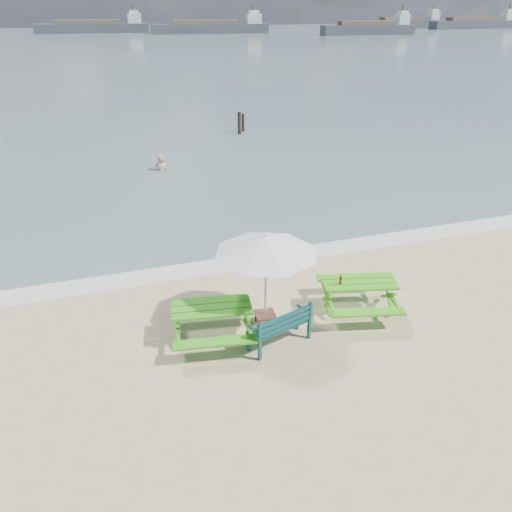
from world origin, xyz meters
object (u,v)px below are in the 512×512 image
object	(u,v)px
swimmer	(162,175)
park_bench	(279,333)
picnic_table_left	(212,323)
side_table	(265,319)
beer_bottle	(340,280)
patio_umbrella	(266,244)
picnic_table_right	(358,297)

from	to	relation	value
swimmer	park_bench	bearing A→B (deg)	-87.88
picnic_table_left	side_table	distance (m)	1.30
beer_bottle	picnic_table_left	bearing A→B (deg)	-179.53
picnic_table_left	patio_umbrella	xyz separation A→B (m)	(1.27, 0.12, 1.68)
park_bench	picnic_table_left	bearing A→B (deg)	153.30
picnic_table_right	patio_umbrella	xyz separation A→B (m)	(-2.31, 0.14, 1.68)
side_table	swimmer	distance (m)	12.77
picnic_table_right	beer_bottle	distance (m)	0.71
park_bench	swimmer	bearing A→B (deg)	92.12
picnic_table_left	park_bench	distance (m)	1.48
side_table	beer_bottle	bearing A→B (deg)	-2.92
beer_bottle	patio_umbrella	bearing A→B (deg)	177.08
picnic_table_right	swimmer	xyz separation A→B (m)	(-2.76, 12.90, -0.60)
park_bench	beer_bottle	xyz separation A→B (m)	(1.78, 0.69, 0.63)
picnic_table_right	beer_bottle	xyz separation A→B (m)	(-0.49, 0.05, 0.51)
swimmer	patio_umbrella	bearing A→B (deg)	-87.96
patio_umbrella	side_table	bearing A→B (deg)	-116.57
picnic_table_left	park_bench	xyz separation A→B (m)	(1.32, -0.66, -0.12)
park_bench	beer_bottle	distance (m)	2.01
picnic_table_left	picnic_table_right	xyz separation A→B (m)	(3.58, -0.02, -0.00)
picnic_table_left	picnic_table_right	distance (m)	3.58
side_table	swimmer	world-z (taller)	swimmer
picnic_table_right	side_table	distance (m)	2.33
side_table	park_bench	bearing A→B (deg)	-86.58
park_bench	swimmer	world-z (taller)	park_bench
patio_umbrella	swimmer	world-z (taller)	patio_umbrella
park_bench	beer_bottle	bearing A→B (deg)	21.22
park_bench	patio_umbrella	size ratio (longest dim) A/B	0.60
picnic_table_right	side_table	xyz separation A→B (m)	(-2.31, 0.14, -0.24)
park_bench	side_table	size ratio (longest dim) A/B	2.99
beer_bottle	side_table	bearing A→B (deg)	177.08
park_bench	side_table	distance (m)	0.79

